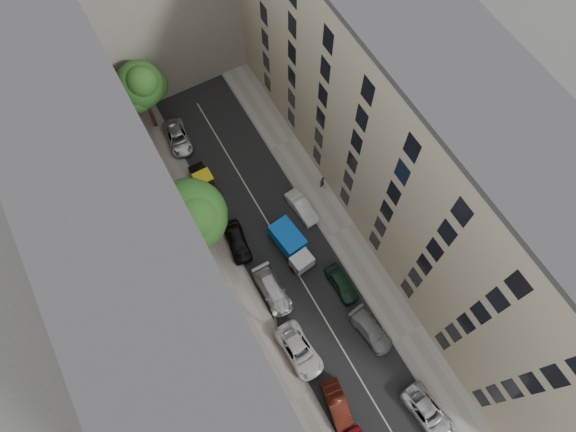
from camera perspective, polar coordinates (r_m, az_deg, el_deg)
ground at (r=46.87m, az=0.05°, el=-4.66°), size 120.00×120.00×0.00m
road_surface at (r=46.86m, az=0.05°, el=-4.65°), size 8.00×44.00×0.02m
sidewalk_left at (r=46.18m, az=-5.97°, el=-7.71°), size 3.00×44.00×0.15m
sidewalk_right at (r=48.04m, az=5.80°, el=-1.61°), size 3.00×44.00×0.15m
building_left at (r=36.93m, az=-15.13°, el=-6.88°), size 8.00×44.00×20.00m
building_right at (r=41.40m, az=13.60°, el=7.31°), size 8.00×44.00×20.00m
tarp_truck at (r=45.96m, az=0.41°, el=-3.26°), size 2.55×5.17×2.29m
car_left_1 at (r=43.59m, az=5.51°, el=-20.22°), size 2.14×4.34×1.37m
car_left_2 at (r=43.96m, az=1.22°, el=-14.71°), size 2.60×5.20×1.41m
car_left_3 at (r=45.18m, az=-1.71°, el=-8.25°), size 1.98×4.85×1.41m
car_left_4 at (r=46.88m, az=-5.67°, el=-2.84°), size 2.34×4.52×1.47m
car_left_5 at (r=49.95m, az=-9.27°, el=3.69°), size 1.53×4.37×1.44m
car_left_6 at (r=53.21m, az=-12.14°, el=8.50°), size 2.65×4.84×1.28m
car_right_0 at (r=44.77m, az=15.33°, el=-20.36°), size 2.75×5.07×1.35m
car_right_1 at (r=44.89m, az=9.21°, el=-12.44°), size 2.39×4.62×1.28m
car_right_2 at (r=45.62m, az=6.00°, el=-7.47°), size 1.64×3.96×1.34m
car_right_3 at (r=48.18m, az=1.55°, el=1.00°), size 1.74×4.08×1.31m
tree_mid at (r=42.33m, az=-10.66°, el=-0.15°), size 6.36×6.23×9.37m
tree_far at (r=50.37m, az=-15.95°, el=13.67°), size 4.83×4.48×8.95m
lamp_post at (r=40.93m, az=-1.42°, el=-11.58°), size 0.36×0.36×6.50m
pedestrian at (r=49.19m, az=3.82°, el=3.81°), size 0.69×0.59×1.59m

